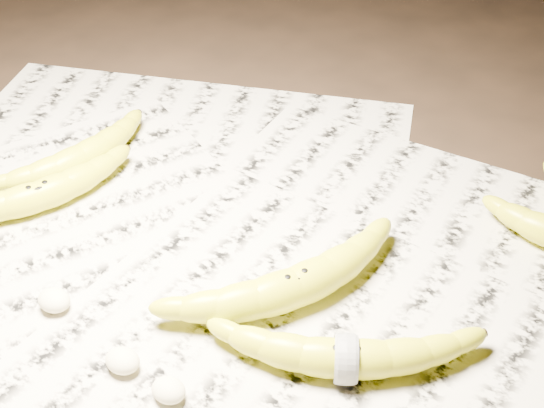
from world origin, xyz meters
The scene contains 10 objects.
ground centered at (0.00, 0.00, 0.00)m, with size 3.00×3.00×0.00m, color black.
newspaper_patch centered at (-0.03, -0.02, 0.00)m, with size 0.90×0.70×0.01m, color beige.
banana_left_a centered at (-0.26, -0.06, 0.03)m, with size 0.20×0.06×0.04m, color gold, non-canonical shape.
banana_left_b centered at (-0.27, 0.02, 0.03)m, with size 0.18×0.06×0.03m, color gold, non-canonical shape.
banana_center centered at (0.04, -0.03, 0.03)m, with size 0.22×0.07×0.04m, color gold, non-canonical shape.
banana_taped centered at (0.12, -0.08, 0.03)m, with size 0.21×0.06×0.04m, color gold, non-canonical shape.
measuring_tape centered at (0.12, -0.08, 0.03)m, with size 0.04×0.04×0.00m, color white.
flesh_chunk_a centered at (-0.15, -0.15, 0.02)m, with size 0.03×0.03×0.02m, color beige.
flesh_chunk_b centered at (-0.04, -0.18, 0.02)m, with size 0.03×0.03×0.02m, color beige.
flesh_chunk_c centered at (0.01, -0.18, 0.02)m, with size 0.03×0.03×0.02m, color beige.
Camera 1 is at (0.29, -0.47, 0.53)m, focal length 50.00 mm.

